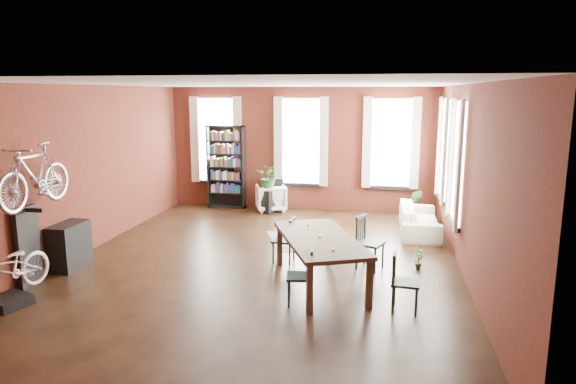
% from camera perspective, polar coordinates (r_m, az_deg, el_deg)
% --- Properties ---
extents(room, '(9.00, 9.04, 3.22)m').
position_cam_1_polar(room, '(9.59, -0.66, 5.50)').
color(room, black).
rests_on(room, ground).
extents(dining_table, '(1.86, 2.53, 0.79)m').
position_cam_1_polar(dining_table, '(8.33, 3.51, -7.64)').
color(dining_table, '#4E422F').
rests_on(dining_table, ground).
extents(dining_chair_a, '(0.44, 0.44, 0.84)m').
position_cam_1_polar(dining_chair_a, '(7.58, 1.33, -9.33)').
color(dining_chair_a, '#163231').
rests_on(dining_chair_a, ground).
extents(dining_chair_b, '(0.41, 0.41, 0.83)m').
position_cam_1_polar(dining_chair_b, '(9.37, -0.49, -5.38)').
color(dining_chair_b, black).
rests_on(dining_chair_b, ground).
extents(dining_chair_c, '(0.43, 0.43, 0.85)m').
position_cam_1_polar(dining_chair_c, '(7.52, 12.94, -9.76)').
color(dining_chair_c, black).
rests_on(dining_chair_c, ground).
extents(dining_chair_d, '(0.56, 0.56, 0.93)m').
position_cam_1_polar(dining_chair_d, '(9.13, 9.11, -5.62)').
color(dining_chair_d, '#193537').
rests_on(dining_chair_d, ground).
extents(bookshelf, '(1.00, 0.32, 2.20)m').
position_cam_1_polar(bookshelf, '(13.81, -6.88, 2.79)').
color(bookshelf, black).
rests_on(bookshelf, ground).
extents(white_armchair, '(0.93, 0.90, 0.76)m').
position_cam_1_polar(white_armchair, '(13.42, -1.90, -0.50)').
color(white_armchair, white).
rests_on(white_armchair, ground).
extents(cream_sofa, '(0.61, 2.08, 0.81)m').
position_cam_1_polar(cream_sofa, '(11.68, 14.42, -2.45)').
color(cream_sofa, beige).
rests_on(cream_sofa, ground).
extents(striped_rug, '(1.48, 1.79, 0.01)m').
position_cam_1_polar(striped_rug, '(10.83, 0.74, -5.34)').
color(striped_rug, black).
rests_on(striped_rug, ground).
extents(bike_trainer, '(0.63, 0.63, 0.15)m').
position_cam_1_polar(bike_trainer, '(8.62, -28.61, -10.64)').
color(bike_trainer, black).
rests_on(bike_trainer, ground).
extents(bike_wall_rack, '(0.16, 0.60, 1.30)m').
position_cam_1_polar(bike_wall_rack, '(9.17, -26.93, -5.42)').
color(bike_wall_rack, black).
rests_on(bike_wall_rack, ground).
extents(console_table, '(0.40, 0.80, 0.80)m').
position_cam_1_polar(console_table, '(9.87, -23.10, -5.51)').
color(console_table, black).
rests_on(console_table, ground).
extents(plant_stand, '(0.40, 0.40, 0.60)m').
position_cam_1_polar(plant_stand, '(13.17, -2.28, -1.06)').
color(plant_stand, black).
rests_on(plant_stand, ground).
extents(plant_by_sofa, '(0.45, 0.74, 0.32)m').
position_cam_1_polar(plant_by_sofa, '(13.03, 13.79, -2.15)').
color(plant_by_sofa, '#275622').
rests_on(plant_by_sofa, ground).
extents(plant_small, '(0.41, 0.42, 0.14)m').
position_cam_1_polar(plant_small, '(9.39, 14.25, -7.89)').
color(plant_small, '#2F5421').
rests_on(plant_small, ground).
extents(bicycle_floor, '(0.66, 0.89, 1.57)m').
position_cam_1_polar(bicycle_floor, '(8.35, -29.02, -5.17)').
color(bicycle_floor, silver).
rests_on(bicycle_floor, bike_trainer).
extents(bicycle_hung, '(0.47, 1.00, 1.66)m').
position_cam_1_polar(bicycle_hung, '(8.75, -26.47, 3.79)').
color(bicycle_hung, '#A5A8AD').
rests_on(bicycle_hung, bike_wall_rack).
extents(plant_on_stand, '(0.73, 0.78, 0.51)m').
position_cam_1_polar(plant_on_stand, '(13.10, -2.13, 1.35)').
color(plant_on_stand, '#265823').
rests_on(plant_on_stand, plant_stand).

